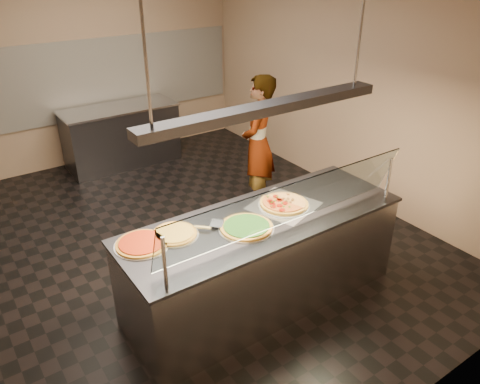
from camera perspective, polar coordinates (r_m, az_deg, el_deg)
ground at (r=5.69m, az=-6.58°, el=-5.68°), size 5.00×6.00×0.02m
wall_back at (r=7.75m, az=-18.32°, el=14.35°), size 5.00×0.02×3.00m
wall_front at (r=2.95m, az=21.25°, el=-7.13°), size 5.00×0.02×3.00m
wall_right at (r=6.51m, az=12.89°, el=12.72°), size 0.02×6.00×3.00m
tile_band at (r=7.76m, az=-18.03°, el=12.88°), size 4.90×0.02×1.20m
serving_counter at (r=4.49m, az=2.76°, el=-8.25°), size 2.68×0.94×0.93m
sneeze_guard at (r=3.86m, az=6.09°, el=-1.49°), size 2.44×0.18×0.54m
perforated_tray at (r=4.44m, az=5.31°, el=-1.58°), size 0.70×0.70×0.01m
half_pizza_pepperoni at (r=4.37m, az=4.22°, el=-1.65°), size 0.36×0.50×0.05m
half_pizza_sausage at (r=4.49m, az=6.39°, el=-0.97°), size 0.36×0.50×0.04m
pizza_spinach at (r=4.07m, az=0.75°, el=-4.24°), size 0.49×0.49×0.03m
pizza_cheese at (r=4.02m, az=-8.00°, el=-5.00°), size 0.41×0.41×0.03m
pizza_tomato at (r=3.93m, az=-11.92°, el=-6.16°), size 0.45×0.45×0.03m
pizza_spatula at (r=4.07m, az=-3.90°, el=-4.05°), size 0.29×0.17×0.02m
prep_table at (r=7.69m, az=-14.25°, el=6.70°), size 1.76×0.74×0.93m
worker at (r=6.00m, az=2.23°, el=5.91°), size 0.76×0.74×1.76m
heat_lamp_housing at (r=3.82m, az=3.27°, el=10.15°), size 2.30×0.18×0.08m
lamp_rod_left at (r=3.19m, az=-11.49°, el=16.31°), size 0.02×0.02×1.01m
lamp_rod_right at (r=4.37m, az=14.52°, el=18.93°), size 0.02×0.02×1.01m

